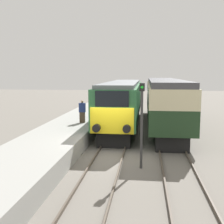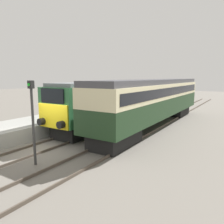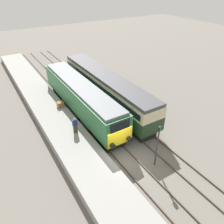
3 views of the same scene
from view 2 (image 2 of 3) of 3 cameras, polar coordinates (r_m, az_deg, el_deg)
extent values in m
plane|color=slate|center=(13.46, -18.53, -9.14)|extent=(120.00, 120.00, 0.00)
cube|color=gray|center=(21.12, -7.46, -0.85)|extent=(3.50, 50.00, 0.94)
cube|color=#4C4238|center=(17.33, -7.18, -4.41)|extent=(0.07, 60.00, 0.14)
cube|color=#4C4238|center=(16.48, -3.30, -5.07)|extent=(0.07, 60.00, 0.14)
cube|color=#4C4238|center=(15.45, 2.67, -6.03)|extent=(0.07, 60.00, 0.14)
cube|color=#4C4238|center=(14.82, 7.53, -6.76)|extent=(0.07, 60.00, 0.14)
cube|color=black|center=(15.82, -8.15, -4.14)|extent=(2.03, 4.00, 1.00)
cube|color=black|center=(24.74, 7.99, 0.68)|extent=(2.03, 4.00, 1.00)
cube|color=#2D6B3D|center=(19.83, 1.74, 3.74)|extent=(2.70, 15.64, 2.48)
cube|color=yellow|center=(13.78, -15.12, -1.07)|extent=(2.48, 0.10, 1.49)
cube|color=black|center=(13.62, -15.34, 4.07)|extent=(1.89, 0.10, 0.89)
cube|color=slate|center=(19.75, 1.76, 7.67)|extent=(2.38, 15.01, 0.24)
cylinder|color=black|center=(14.35, -17.98, -2.41)|extent=(0.44, 0.35, 0.44)
cylinder|color=black|center=(13.11, -13.20, -3.27)|extent=(0.44, 0.35, 0.44)
cube|color=black|center=(13.27, 0.95, -6.76)|extent=(1.89, 3.60, 0.95)
cube|color=black|center=(24.88, 16.46, 0.38)|extent=(1.89, 3.60, 0.95)
cube|color=#1E381E|center=(18.69, 11.22, 1.50)|extent=(2.70, 17.20, 1.46)
cube|color=beige|center=(18.57, 11.34, 5.48)|extent=(2.71, 17.20, 1.14)
cube|color=black|center=(18.57, 11.34, 5.48)|extent=(2.75, 16.51, 0.63)
cube|color=#424247|center=(18.54, 11.42, 7.80)|extent=(2.48, 17.20, 0.36)
cube|color=#473828|center=(18.22, -11.94, 0.13)|extent=(0.36, 0.24, 0.76)
cube|color=navy|center=(18.12, -12.01, 2.30)|extent=(0.44, 0.26, 0.63)
sphere|color=tan|center=(18.08, -12.05, 3.62)|extent=(0.21, 0.21, 0.21)
cylinder|color=#333333|center=(10.74, -19.84, -3.85)|extent=(0.12, 0.12, 3.60)
cube|color=black|center=(10.50, -20.43, 6.74)|extent=(0.24, 0.20, 0.36)
sphere|color=green|center=(10.43, -20.91, 6.70)|extent=(0.14, 0.14, 0.14)
cube|color=olive|center=(21.97, -1.56, 1.64)|extent=(0.70, 0.56, 0.60)
camera|label=1|loc=(10.33, -95.58, 0.54)|focal=45.00mm
camera|label=3|loc=(20.86, -71.62, 30.35)|focal=35.00mm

